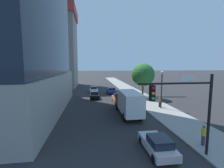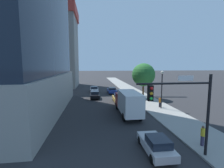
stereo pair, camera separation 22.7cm
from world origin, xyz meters
name	(u,v)px [view 1 (the left image)]	position (x,y,z in m)	size (l,w,h in m)	color
sidewalk	(151,104)	(7.52, 20.00, 0.07)	(4.85, 120.00, 0.15)	gray
construction_building	(53,44)	(-14.42, 46.31, 13.50)	(24.06, 14.11, 33.17)	gray
traffic_light_pole	(186,101)	(3.59, 4.06, 4.20)	(5.42, 0.48, 5.94)	black
street_lamp	(162,84)	(7.80, 16.70, 3.92)	(0.44, 0.44, 5.74)	black
street_tree	(143,75)	(7.61, 24.87, 4.83)	(4.64, 4.64, 7.01)	brown
car_black	(94,95)	(-2.19, 26.15, 0.73)	(1.83, 4.03, 1.48)	black
car_gold	(118,98)	(2.07, 22.09, 0.71)	(1.84, 4.70, 1.45)	#AD8938
car_white	(94,89)	(-2.19, 33.86, 0.73)	(1.94, 4.67, 1.48)	silver
car_silver	(157,144)	(2.07, 4.98, 0.70)	(1.77, 4.12, 1.41)	#B7B7BC
car_blue	(111,90)	(2.07, 31.81, 0.71)	(1.92, 4.36, 1.37)	#233D9E
box_truck	(128,102)	(2.07, 14.41, 1.83)	(2.31, 7.90, 3.29)	#B21E1E
pedestrian_orange_shirt	(160,102)	(7.86, 17.34, 0.96)	(0.34, 0.34, 1.61)	black
pedestrian_yellow_shirt	(203,135)	(6.20, 5.36, 1.00)	(0.34, 0.34, 1.68)	#38334C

